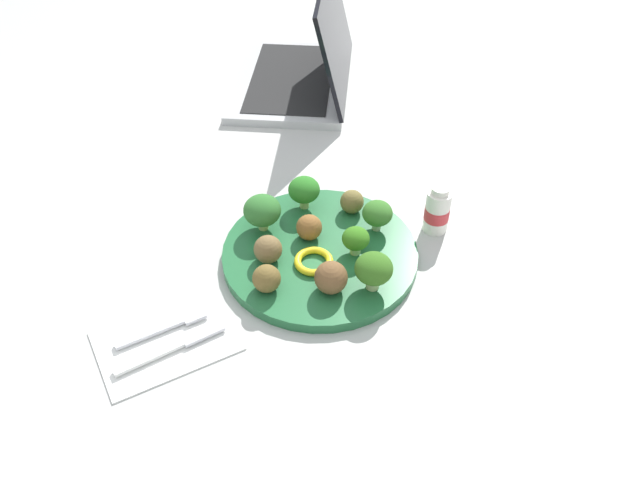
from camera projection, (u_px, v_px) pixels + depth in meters
The scene contains 18 objects.
ground_plane at pixel (320, 258), 0.94m from camera, with size 4.00×4.00×0.00m, color #B2B2AD.
plate at pixel (320, 254), 0.93m from camera, with size 0.28×0.28×0.02m, color #236638.
broccoli_floret_near_rim at pixel (379, 215), 0.94m from camera, with size 0.04×0.04×0.05m.
broccoli_floret_center at pixel (356, 239), 0.90m from camera, with size 0.04×0.04×0.04m.
broccoli_floret_front_right at pixel (304, 190), 0.98m from camera, with size 0.05×0.05×0.05m.
broccoli_floret_front_left at pixel (374, 269), 0.85m from camera, with size 0.05×0.05×0.06m.
broccoli_floret_back_right at pixel (262, 211), 0.94m from camera, with size 0.05×0.05×0.06m.
meatball_center at pixel (268, 249), 0.90m from camera, with size 0.04×0.04×0.04m, color brown.
meatball_back_right at pixel (310, 227), 0.93m from camera, with size 0.04×0.04×0.04m, color brown.
meatball_mid_right at pixel (352, 202), 0.98m from camera, with size 0.04×0.04×0.04m, color brown.
meatball_front_right at pixel (267, 279), 0.86m from camera, with size 0.04×0.04×0.04m, color brown.
meatball_front_left at pixel (331, 278), 0.85m from camera, with size 0.04×0.04×0.04m, color brown.
pepper_ring_far_rim at pixel (314, 261), 0.90m from camera, with size 0.06×0.06×0.01m, color yellow.
napkin at pixel (166, 340), 0.82m from camera, with size 0.17×0.12×0.01m, color white.
fork at pixel (167, 326), 0.83m from camera, with size 0.12×0.02×0.01m.
knife at pixel (175, 346), 0.81m from camera, with size 0.15×0.02×0.01m.
yogurt_bottle at pixel (437, 211), 0.96m from camera, with size 0.04×0.04×0.08m.
laptop at pixel (304, 68), 1.28m from camera, with size 0.36×0.39×0.21m.
Camera 1 is at (-0.33, -0.58, 0.65)m, focal length 36.38 mm.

